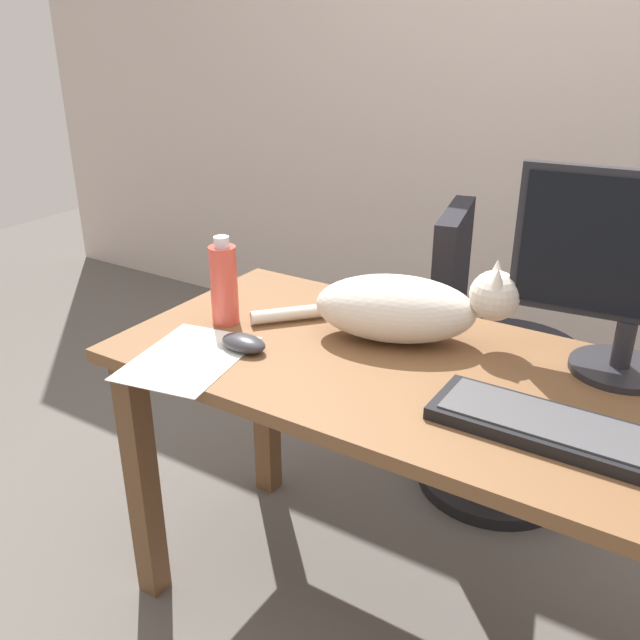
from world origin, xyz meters
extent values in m
plane|color=#59544F|center=(0.00, 0.00, 0.00)|extent=(8.00, 8.00, 0.00)
cube|color=beige|center=(0.00, 1.52, 1.30)|extent=(6.00, 0.04, 2.60)
cube|color=brown|center=(0.00, 0.00, 0.70)|extent=(1.45, 0.63, 0.03)
cube|color=brown|center=(-0.66, -0.26, 0.34)|extent=(0.06, 0.06, 0.68)
cube|color=brown|center=(-0.66, 0.26, 0.34)|extent=(0.06, 0.06, 0.68)
cylinder|color=black|center=(-0.06, 0.66, 0.02)|extent=(0.48, 0.48, 0.04)
cylinder|color=black|center=(-0.06, 0.66, 0.21)|extent=(0.06, 0.06, 0.43)
cylinder|color=black|center=(-0.06, 0.66, 0.46)|extent=(0.44, 0.44, 0.06)
cube|color=black|center=(-0.24, 0.62, 0.69)|extent=(0.14, 0.36, 0.40)
cylinder|color=#232328|center=(0.29, 0.21, 0.72)|extent=(0.20, 0.20, 0.01)
cylinder|color=#232328|center=(0.29, 0.21, 0.78)|extent=(0.04, 0.04, 0.10)
cube|color=black|center=(0.25, -0.10, 0.73)|extent=(0.44, 0.15, 0.02)
cube|color=#444447|center=(0.25, -0.10, 0.74)|extent=(0.40, 0.12, 0.00)
ellipsoid|color=silver|center=(-0.17, 0.10, 0.79)|extent=(0.40, 0.29, 0.15)
sphere|color=silver|center=(0.03, 0.17, 0.84)|extent=(0.11, 0.11, 0.11)
cone|color=silver|center=(0.02, 0.20, 0.89)|extent=(0.04, 0.04, 0.04)
cone|color=silver|center=(0.04, 0.14, 0.89)|extent=(0.04, 0.04, 0.04)
cylinder|color=silver|center=(-0.43, 0.05, 0.73)|extent=(0.14, 0.16, 0.03)
ellipsoid|color=#333338|center=(-0.42, -0.13, 0.73)|extent=(0.11, 0.06, 0.04)
cube|color=white|center=(-0.50, -0.23, 0.72)|extent=(0.26, 0.33, 0.00)
cylinder|color=#D84C3D|center=(-0.55, -0.03, 0.81)|extent=(0.06, 0.06, 0.19)
cylinder|color=silver|center=(-0.55, -0.03, 0.92)|extent=(0.04, 0.04, 0.02)
camera|label=1|loc=(0.44, -1.18, 1.39)|focal=38.50mm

